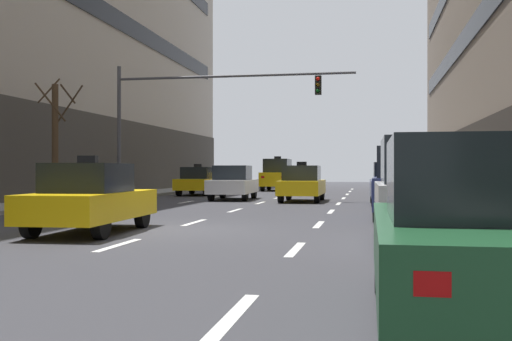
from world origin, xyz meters
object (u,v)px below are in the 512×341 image
Objects in this scene: taxi_driving_4 at (198,181)px; car_parked_0 at (483,235)px; car_parked_3 at (395,184)px; street_tree_1 at (56,139)px; taxi_driving_1 at (302,184)px; car_parked_2 at (405,183)px; car_driving_2 at (233,183)px; taxi_driving_0 at (278,175)px; pedestrian_0 at (452,180)px; taxi_driving_3 at (90,199)px; traffic_signal_0 at (192,104)px; car_parked_1 at (423,192)px.

taxi_driving_4 is 0.95× the size of car_parked_0.
street_tree_1 is at bearing -169.14° from car_parked_3.
car_parked_2 reaches higher than taxi_driving_1.
car_parked_3 reaches higher than car_driving_2.
taxi_driving_0 is at bearing 89.36° from car_driving_2.
car_driving_2 is 10.70m from pedestrian_0.
car_parked_3 is at bearing 59.95° from taxi_driving_3.
taxi_driving_3 is at bearing -89.12° from car_driving_2.
traffic_signal_0 is at bearing -179.03° from taxi_driving_1.
street_tree_1 reaches higher than taxi_driving_4.
taxi_driving_4 is (-3.36, 20.39, 0.01)m from taxi_driving_3.
taxi_driving_4 is (-3.12, 4.91, -0.02)m from car_driving_2.
pedestrian_0 is at bearing -47.44° from car_parked_3.
car_parked_3 is (0.00, 19.35, 0.02)m from car_parked_0.
street_tree_1 is (-13.37, -2.57, 1.82)m from car_parked_3.
pedestrian_0 is (1.94, 4.96, 0.01)m from car_parked_2.
taxi_driving_0 is 19.94m from street_tree_1.
car_parked_1 is (7.37, -16.41, 0.20)m from car_driving_2.
taxi_driving_4 is 0.38× the size of traffic_signal_0.
car_parked_1 is (10.49, -21.31, 0.22)m from taxi_driving_4.
taxi_driving_4 reaches higher than car_parked_0.
car_parked_2 is at bearing -111.35° from pedestrian_0.
taxi_driving_4 reaches higher than car_parked_3.
taxi_driving_0 reaches higher than car_parked_0.
taxi_driving_0 is 14.55m from taxi_driving_1.
taxi_driving_3 is at bearing -120.05° from car_parked_3.
car_parked_0 is 0.97× the size of car_parked_3.
street_tree_1 reaches higher than car_parked_2.
taxi_driving_4 is at bearing 99.35° from taxi_driving_3.
taxi_driving_0 reaches higher than car_parked_2.
street_tree_1 is at bearing 122.58° from taxi_driving_3.
car_parked_3 is 2.87m from pedestrian_0.
car_parked_2 is at bearing -54.22° from car_driving_2.
taxi_driving_4 reaches higher than pedestrian_0.
taxi_driving_0 is at bearing 82.68° from traffic_signal_0.
pedestrian_0 is (5.92, -4.26, 0.25)m from taxi_driving_1.
car_parked_1 is (3.97, -15.41, 0.20)m from taxi_driving_1.
car_parked_0 is at bearing -71.86° from car_driving_2.
traffic_signal_0 reaches higher than car_parked_1.
car_parked_2 reaches higher than car_parked_3.
taxi_driving_1 is at bearing 104.47° from car_parked_1.
taxi_driving_4 is 0.84× the size of street_tree_1.
traffic_signal_0 is at bearing 134.74° from car_parked_2.
taxi_driving_4 is 1.02× the size of car_parked_1.
street_tree_1 is at bearing -105.19° from taxi_driving_4.
car_parked_1 is at bearing -59.41° from traffic_signal_0.
car_parked_3 is at bearing 89.99° from car_parked_2.
car_parked_0 is at bearing -96.42° from pedestrian_0.
taxi_driving_4 is at bearing 74.81° from street_tree_1.
pedestrian_0 is (9.31, -5.26, 0.24)m from car_driving_2.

